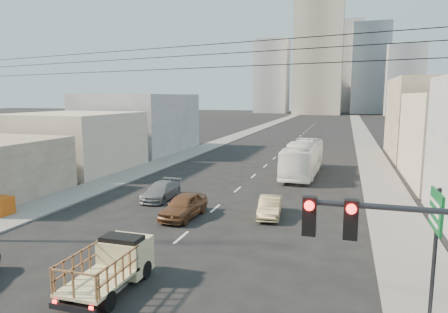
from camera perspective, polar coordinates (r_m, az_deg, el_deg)
The scene contains 20 objects.
ground at distance 16.19m, azimuth -18.03°, elevation -20.27°, with size 420.00×420.00×0.00m, color black.
sidewalk_left at distance 84.30m, azimuth 3.05°, elevation 3.36°, with size 3.50×180.00×0.12m, color gray.
sidewalk_right at distance 81.92m, azimuth 19.23°, elevation 2.74°, with size 3.50×180.00×0.12m, color gray.
lane_dashes at distance 65.49m, azimuth 9.46°, elevation 1.70°, with size 0.15×104.00×0.01m.
flatbed_pickup at distance 17.21m, azimuth -15.81°, elevation -14.34°, with size 1.95×4.41×1.90m.
city_bus at distance 40.24m, azimuth 11.21°, elevation -0.25°, with size 2.77×11.83×3.30m, color white.
sedan_brown at distance 25.90m, azimuth -5.77°, elevation -7.01°, with size 1.80×4.47×1.52m, color brown.
sedan_tan at distance 26.16m, azimuth 6.56°, elevation -7.15°, with size 1.35×3.87×1.28m, color #938156.
sedan_grey at distance 30.60m, azimuth -8.99°, elevation -4.86°, with size 1.82×4.47×1.30m, color slate.
traffic_signal at distance 8.87m, azimuth 25.17°, elevation -16.38°, with size 3.23×0.35×6.00m.
green_sign at distance 13.86m, azimuth 27.95°, elevation -9.06°, with size 0.18×1.60×5.00m.
overhead_wires at distance 15.53m, azimuth -16.36°, elevation 12.91°, with size 23.01×5.02×0.72m.
bldg_right_far at distance 56.75m, azimuth 28.82°, elevation 4.79°, with size 12.00×16.00×10.00m, color gray.
bldg_left_mid at distance 45.10m, azimuth -20.63°, elevation 2.04°, with size 11.00×12.00×6.00m, color #BDAF98.
bldg_left_far at distance 57.82m, azimuth -12.00°, elevation 4.71°, with size 12.00×16.00×8.00m, color gray.
high_rise_tower at distance 183.28m, azimuth 13.43°, elevation 15.33°, with size 20.00×20.00×60.00m, color tan.
midrise_ne at distance 197.11m, azimuth 20.14°, elevation 11.64°, with size 16.00×16.00×40.00m, color #919399.
midrise_nw at distance 194.78m, azimuth 6.89°, elevation 11.25°, with size 15.00×15.00×34.00m, color #919399.
midrise_back at distance 211.99m, azimuth 16.64°, elevation 12.09°, with size 18.00×18.00×44.00m, color gray.
midrise_east at distance 177.92m, azimuth 24.29°, elevation 9.85°, with size 14.00×14.00×28.00m, color #919399.
Camera 1 is at (8.42, -11.49, 7.70)m, focal length 32.00 mm.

